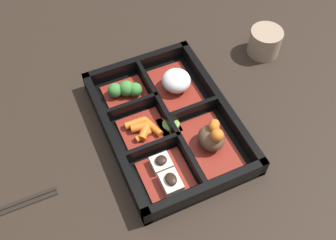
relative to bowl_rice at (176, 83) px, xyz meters
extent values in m
plane|color=black|center=(0.07, -0.05, -0.03)|extent=(3.00, 3.00, 0.00)
cube|color=black|center=(0.07, -0.05, -0.02)|extent=(0.33, 0.23, 0.01)
cube|color=black|center=(0.07, -0.16, -0.01)|extent=(0.33, 0.01, 0.04)
cube|color=black|center=(0.07, 0.06, -0.01)|extent=(0.33, 0.01, 0.04)
cube|color=black|center=(-0.08, -0.05, -0.01)|extent=(0.01, 0.23, 0.04)
cube|color=black|center=(0.23, -0.05, -0.01)|extent=(0.01, 0.23, 0.04)
cube|color=black|center=(0.07, -0.05, -0.01)|extent=(0.30, 0.01, 0.04)
cube|color=black|center=(0.02, -0.10, -0.01)|extent=(0.01, 0.11, 0.04)
cube|color=black|center=(0.12, -0.10, -0.01)|extent=(0.01, 0.11, 0.04)
cube|color=black|center=(0.07, 0.00, -0.01)|extent=(0.01, 0.10, 0.04)
cube|color=maroon|center=(0.00, 0.00, -0.02)|extent=(0.13, 0.08, 0.01)
ellipsoid|color=silver|center=(0.00, 0.00, 0.01)|extent=(0.06, 0.06, 0.04)
cube|color=maroon|center=(0.15, 0.00, -0.02)|extent=(0.13, 0.08, 0.01)
ellipsoid|color=brown|center=(0.15, 0.00, 0.01)|extent=(0.05, 0.05, 0.04)
sphere|color=#D1661E|center=(0.14, 0.01, 0.03)|extent=(0.02, 0.02, 0.02)
sphere|color=#D1661E|center=(0.14, 0.01, 0.03)|extent=(0.02, 0.02, 0.02)
sphere|color=#D1661E|center=(0.16, 0.00, 0.03)|extent=(0.02, 0.02, 0.02)
cube|color=maroon|center=(-0.03, -0.10, -0.02)|extent=(0.07, 0.08, 0.01)
sphere|color=#387A33|center=(-0.03, -0.12, 0.00)|extent=(0.03, 0.03, 0.03)
sphere|color=#387A33|center=(-0.03, -0.10, 0.00)|extent=(0.03, 0.03, 0.03)
sphere|color=#387A33|center=(-0.02, -0.08, 0.00)|extent=(0.03, 0.03, 0.03)
cube|color=maroon|center=(0.07, -0.10, -0.02)|extent=(0.08, 0.08, 0.01)
cylinder|color=#D1661E|center=(0.08, -0.11, -0.01)|extent=(0.02, 0.03, 0.01)
cylinder|color=#D1661E|center=(0.08, -0.10, -0.01)|extent=(0.03, 0.03, 0.02)
cylinder|color=#D1661E|center=(0.05, -0.11, -0.01)|extent=(0.02, 0.04, 0.01)
cylinder|color=#D1661E|center=(0.07, -0.11, -0.01)|extent=(0.02, 0.04, 0.02)
cylinder|color=#D1661E|center=(0.08, -0.08, -0.01)|extent=(0.05, 0.03, 0.01)
cube|color=maroon|center=(0.17, -0.10, -0.02)|extent=(0.08, 0.08, 0.01)
cube|color=beige|center=(0.15, -0.10, -0.01)|extent=(0.03, 0.03, 0.02)
ellipsoid|color=black|center=(0.15, -0.10, 0.01)|extent=(0.02, 0.02, 0.01)
cube|color=beige|center=(0.19, -0.10, -0.01)|extent=(0.04, 0.03, 0.02)
ellipsoid|color=black|center=(0.19, -0.10, 0.01)|extent=(0.02, 0.02, 0.01)
cube|color=maroon|center=(0.08, -0.05, -0.02)|extent=(0.04, 0.04, 0.01)
cylinder|color=#75A84C|center=(0.08, -0.04, -0.01)|extent=(0.02, 0.02, 0.00)
cylinder|color=#75A84C|center=(0.08, -0.05, -0.01)|extent=(0.03, 0.03, 0.00)
cylinder|color=#75A84C|center=(0.09, -0.06, -0.01)|extent=(0.02, 0.02, 0.00)
cylinder|color=#75A84C|center=(0.07, -0.04, -0.01)|extent=(0.02, 0.02, 0.01)
cylinder|color=gray|center=(-0.03, 0.23, 0.00)|extent=(0.07, 0.07, 0.06)
cylinder|color=#597A38|center=(-0.03, 0.23, 0.03)|extent=(0.06, 0.06, 0.01)
camera|label=1|loc=(0.47, -0.23, 0.60)|focal=42.00mm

